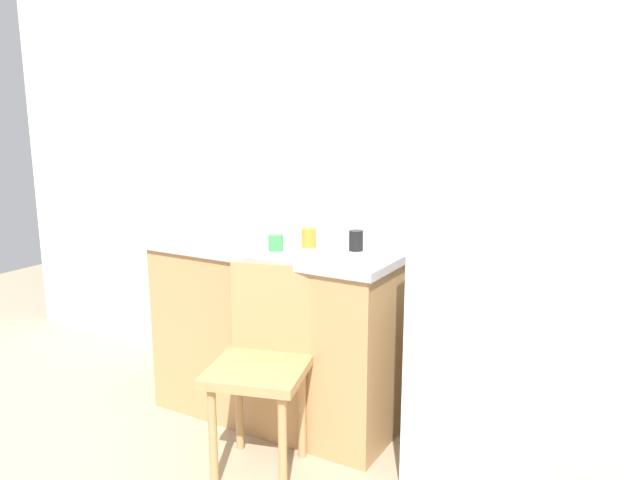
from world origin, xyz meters
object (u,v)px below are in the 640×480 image
refrigerator (489,343)px  chair (263,358)px  dish_tray (237,238)px  cup_orange (309,238)px  cup_green (276,242)px  cup_black (356,240)px

refrigerator → chair: bearing=-152.3°
dish_tray → cup_orange: 0.37m
refrigerator → cup_green: (-0.98, -0.14, 0.36)m
dish_tray → cup_black: cup_black is taller
refrigerator → dish_tray: refrigerator is taller
chair → cup_green: size_ratio=11.78×
chair → cup_orange: 0.63m
chair → dish_tray: dish_tray is taller
dish_tray → cup_orange: bearing=14.5°
cup_green → chair: bearing=-67.1°
chair → dish_tray: size_ratio=3.18×
cup_orange → refrigerator: bearing=0.2°
dish_tray → cup_green: (0.26, -0.05, 0.01)m
chair → dish_tray: 0.68m
dish_tray → cup_black: 0.61m
dish_tray → cup_orange: (0.36, 0.09, 0.02)m
cup_green → cup_black: bearing=29.6°
cup_black → cup_green: cup_black is taller
chair → refrigerator: bearing=11.2°
refrigerator → chair: 0.97m
cup_black → cup_green: (-0.33, -0.19, -0.01)m
refrigerator → dish_tray: (-1.25, -0.10, 0.34)m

